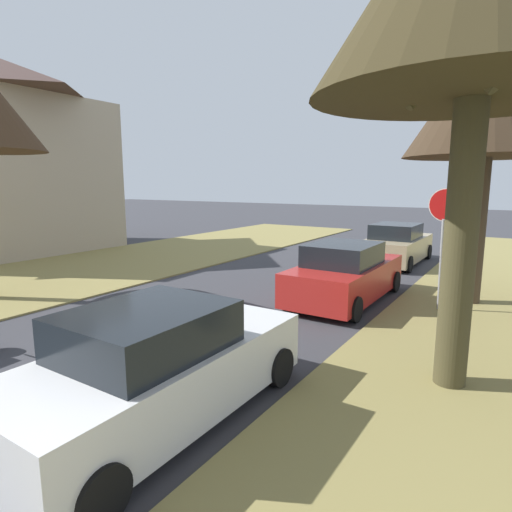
{
  "coord_description": "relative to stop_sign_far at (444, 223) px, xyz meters",
  "views": [
    {
      "loc": [
        6.39,
        2.21,
        3.13
      ],
      "look_at": [
        0.67,
        11.15,
        1.31
      ],
      "focal_mm": 29.9,
      "sensor_mm": 36.0,
      "label": 1
    }
  ],
  "objects": [
    {
      "name": "parked_sedan_tan",
      "position": [
        -2.59,
        5.94,
        -1.47
      ],
      "size": [
        1.96,
        4.41,
        1.57
      ],
      "color": "tan",
      "rests_on": "ground"
    },
    {
      "name": "parked_sedan_red",
      "position": [
        -2.32,
        -0.34,
        -1.47
      ],
      "size": [
        1.96,
        4.41,
        1.57
      ],
      "color": "red",
      "rests_on": "ground"
    },
    {
      "name": "stop_sign_far",
      "position": [
        0.0,
        0.0,
        0.0
      ],
      "size": [
        0.81,
        0.31,
        2.97
      ],
      "color": "#9EA0A5",
      "rests_on": "grass_verge_right"
    },
    {
      "name": "street_tree_right_mid_b",
      "position": [
        0.6,
        1.14,
        3.06
      ],
      "size": [
        3.88,
        3.88,
        6.8
      ],
      "color": "#473929",
      "rests_on": "grass_verge_right"
    },
    {
      "name": "parked_sedan_white",
      "position": [
        -2.27,
        -7.25,
        -1.47
      ],
      "size": [
        1.96,
        4.41,
        1.57
      ],
      "color": "white",
      "rests_on": "ground"
    }
  ]
}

